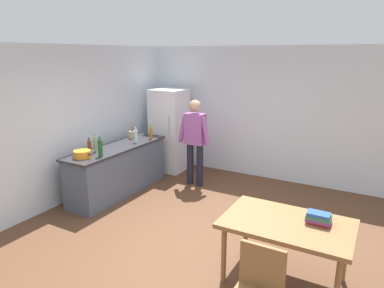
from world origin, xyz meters
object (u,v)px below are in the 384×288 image
object	(u,v)px
bottle_vinegar_tall	(95,144)
bottle_wine_green	(100,148)
refrigerator	(169,130)
person	(195,137)
cooking_pot	(82,154)
utensil_jar	(132,134)
bottle_oil_amber	(151,133)
bottle_water_clear	(136,136)
dining_table	(287,228)
bottle_beer_brown	(89,146)
book_stack	(319,218)

from	to	relation	value
bottle_vinegar_tall	bottle_wine_green	bearing A→B (deg)	-31.70
refrigerator	person	bearing A→B (deg)	-30.23
cooking_pot	utensil_jar	xyz separation A→B (m)	(-0.14, 1.43, 0.02)
cooking_pot	bottle_oil_amber	bearing A→B (deg)	81.66
bottle_water_clear	person	bearing A→B (deg)	35.42
utensil_jar	bottle_water_clear	size ratio (longest dim) A/B	1.07
bottle_wine_green	bottle_oil_amber	xyz separation A→B (m)	(0.02, 1.39, -0.03)
bottle_oil_amber	bottle_water_clear	world-z (taller)	bottle_water_clear
bottle_vinegar_tall	bottle_water_clear	distance (m)	0.87
dining_table	person	bearing A→B (deg)	137.59
cooking_pot	bottle_beer_brown	distance (m)	0.32
cooking_pot	bottle_beer_brown	world-z (taller)	bottle_beer_brown
refrigerator	bottle_beer_brown	size ratio (longest dim) A/B	6.92
person	book_stack	bearing A→B (deg)	-37.24
dining_table	bottle_vinegar_tall	size ratio (longest dim) A/B	4.37
book_stack	cooking_pot	bearing A→B (deg)	177.56
refrigerator	bottle_vinegar_tall	xyz separation A→B (m)	(-0.19, -2.05, 0.14)
book_stack	person	bearing A→B (deg)	142.76
utensil_jar	person	bearing A→B (deg)	19.39
refrigerator	bottle_vinegar_tall	world-z (taller)	refrigerator
bottle_beer_brown	dining_table	bearing A→B (deg)	-9.23
dining_table	bottle_wine_green	world-z (taller)	bottle_wine_green
refrigerator	book_stack	distance (m)	4.43
dining_table	bottle_beer_brown	world-z (taller)	bottle_beer_brown
person	cooking_pot	xyz separation A→B (m)	(-1.07, -1.86, -0.02)
person	bottle_vinegar_tall	world-z (taller)	person
bottle_beer_brown	book_stack	distance (m)	3.89
utensil_jar	bottle_beer_brown	world-z (taller)	utensil_jar
dining_table	cooking_pot	size ratio (longest dim) A/B	3.50
bottle_oil_amber	book_stack	world-z (taller)	bottle_oil_amber
bottle_vinegar_tall	book_stack	bearing A→B (deg)	-7.86
utensil_jar	bottle_beer_brown	bearing A→B (deg)	-89.88
bottle_beer_brown	bottle_vinegar_tall	bearing A→B (deg)	45.43
person	bottle_water_clear	distance (m)	1.13
bottle_oil_amber	book_stack	xyz separation A→B (m)	(3.50, -1.74, -0.20)
person	bottle_vinegar_tall	size ratio (longest dim) A/B	5.31
bottle_wine_green	refrigerator	bearing A→B (deg)	92.36
utensil_jar	bottle_water_clear	world-z (taller)	utensil_jar
bottle_oil_amber	book_stack	size ratio (longest dim) A/B	1.06
cooking_pot	bottle_oil_amber	world-z (taller)	bottle_oil_amber
person	bottle_oil_amber	world-z (taller)	person
book_stack	utensil_jar	bearing A→B (deg)	157.61
refrigerator	person	distance (m)	1.10
dining_table	utensil_jar	world-z (taller)	utensil_jar
person	bottle_beer_brown	size ratio (longest dim) A/B	6.54
person	utensil_jar	xyz separation A→B (m)	(-1.21, -0.43, 0.00)
dining_table	bottle_oil_amber	bearing A→B (deg)	149.67
bottle_wine_green	bottle_beer_brown	world-z (taller)	bottle_wine_green
cooking_pot	bottle_oil_amber	distance (m)	1.60
bottle_wine_green	bottle_vinegar_tall	bearing A→B (deg)	148.30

